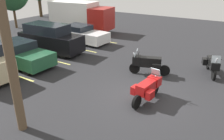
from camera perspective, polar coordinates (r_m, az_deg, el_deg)
The scene contains 10 objects.
ground at distance 10.97m, azimuth 7.68°, elevation -6.55°, with size 44.00×44.00×0.10m, color #262628.
motorcycle_touring at distance 10.29m, azimuth 8.93°, elevation -4.36°, with size 2.17×1.02×1.36m.
motorcycle_second at distance 13.00m, azimuth 8.92°, elevation 1.76°, with size 1.23×2.20×1.45m.
motorcycle_third at distance 13.99m, azimuth 23.73°, elevation 1.35°, with size 2.14×1.16×1.36m.
parking_stripes at distance 14.88m, azimuth -25.37°, elevation -0.34°, with size 17.50×5.12×0.01m.
car_green at distance 15.29m, azimuth -22.03°, elevation 3.75°, with size 1.99×4.54×1.52m.
car_black at distance 17.23m, azimuth -15.21°, elevation 7.62°, with size 2.01×4.89×2.05m.
car_white at distance 19.50m, azimuth -7.81°, elevation 8.89°, with size 2.03×4.82×1.42m.
box_truck at distance 23.30m, azimuth -7.83°, elevation 13.27°, with size 3.17×6.34×2.87m.
utility_pole at distance 7.81m, azimuth -25.91°, elevation 13.11°, with size 1.09×1.57×8.33m.
Camera 1 is at (-8.82, -3.77, 5.28)m, focal length 36.58 mm.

